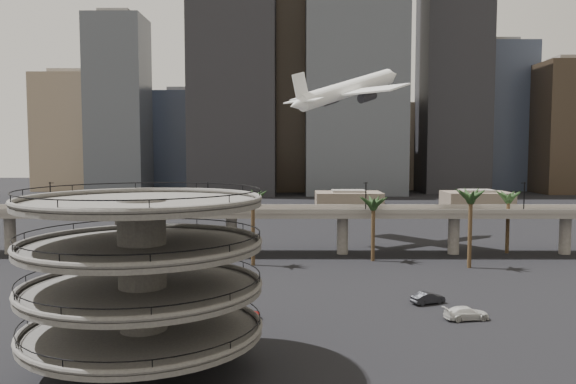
{
  "coord_description": "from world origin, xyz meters",
  "views": [
    {
      "loc": [
        0.67,
        -55.02,
        20.76
      ],
      "look_at": [
        0.32,
        28.0,
        14.38
      ],
      "focal_mm": 35.0,
      "sensor_mm": 36.0,
      "label": 1
    }
  ],
  "objects_px": {
    "overpass": "(287,217)",
    "airborne_jet": "(348,90)",
    "parking_ramp": "(142,267)",
    "car_b": "(428,298)",
    "car_a": "(243,314)",
    "car_c": "(466,313)"
  },
  "relations": [
    {
      "from": "car_a",
      "to": "car_c",
      "type": "relative_size",
      "value": 0.75
    },
    {
      "from": "overpass",
      "to": "car_a",
      "type": "distance_m",
      "value": 43.75
    },
    {
      "from": "airborne_jet",
      "to": "car_c",
      "type": "height_order",
      "value": "airborne_jet"
    },
    {
      "from": "airborne_jet",
      "to": "car_c",
      "type": "bearing_deg",
      "value": -122.53
    },
    {
      "from": "overpass",
      "to": "car_c",
      "type": "height_order",
      "value": "overpass"
    },
    {
      "from": "parking_ramp",
      "to": "overpass",
      "type": "bearing_deg",
      "value": 77.57
    },
    {
      "from": "parking_ramp",
      "to": "overpass",
      "type": "xyz_separation_m",
      "value": [
        13.0,
        59.0,
        -2.5
      ]
    },
    {
      "from": "car_b",
      "to": "car_a",
      "type": "bearing_deg",
      "value": 82.5
    },
    {
      "from": "parking_ramp",
      "to": "car_b",
      "type": "distance_m",
      "value": 40.6
    },
    {
      "from": "airborne_jet",
      "to": "car_b",
      "type": "distance_m",
      "value": 62.81
    },
    {
      "from": "parking_ramp",
      "to": "car_c",
      "type": "relative_size",
      "value": 4.04
    },
    {
      "from": "car_b",
      "to": "car_c",
      "type": "height_order",
      "value": "car_c"
    },
    {
      "from": "parking_ramp",
      "to": "airborne_jet",
      "type": "distance_m",
      "value": 84.08
    },
    {
      "from": "overpass",
      "to": "airborne_jet",
      "type": "distance_m",
      "value": 34.39
    },
    {
      "from": "overpass",
      "to": "car_b",
      "type": "relative_size",
      "value": 27.73
    },
    {
      "from": "overpass",
      "to": "airborne_jet",
      "type": "relative_size",
      "value": 4.48
    },
    {
      "from": "car_a",
      "to": "car_b",
      "type": "height_order",
      "value": "car_b"
    },
    {
      "from": "car_a",
      "to": "car_b",
      "type": "bearing_deg",
      "value": -85.81
    },
    {
      "from": "overpass",
      "to": "airborne_jet",
      "type": "xyz_separation_m",
      "value": [
        13.48,
        17.06,
        26.64
      ]
    },
    {
      "from": "overpass",
      "to": "car_b",
      "type": "xyz_separation_m",
      "value": [
        19.16,
        -35.94,
        -6.57
      ]
    },
    {
      "from": "parking_ramp",
      "to": "car_a",
      "type": "relative_size",
      "value": 5.37
    },
    {
      "from": "airborne_jet",
      "to": "car_a",
      "type": "bearing_deg",
      "value": -147.93
    }
  ]
}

